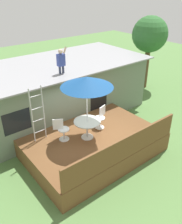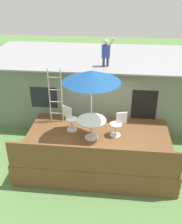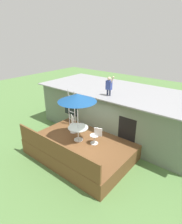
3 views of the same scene
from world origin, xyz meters
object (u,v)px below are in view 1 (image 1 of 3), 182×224
patio_umbrella (87,82)px  patio_chair_left (62,130)px  person_figure (61,59)px  patio_chair_right (101,117)px  step_ladder (38,114)px  patio_table (87,125)px  backyard_tree (150,35)px

patio_umbrella → patio_chair_left: patio_umbrella is taller
patio_umbrella → person_figure: person_figure is taller
patio_chair_left → patio_chair_right: same height
person_figure → patio_chair_right: bearing=-73.2°
step_ladder → patio_chair_right: (2.41, -0.78, -0.64)m
patio_umbrella → person_figure: (0.34, 2.20, 0.23)m
patio_table → patio_chair_left: size_ratio=1.13×
person_figure → step_ladder: bearing=-148.1°
person_figure → patio_chair_left: bearing=-124.9°
step_ladder → patio_table: bearing=-35.5°
patio_chair_left → patio_table: bearing=0.0°
person_figure → patio_umbrella: bearing=-98.8°
step_ladder → person_figure: size_ratio=1.98×
patio_table → backyard_tree: (7.32, 3.27, 1.98)m
backyard_tree → patio_chair_right: bearing=-155.0°
patio_umbrella → step_ladder: bearing=144.5°
patio_umbrella → patio_chair_right: size_ratio=2.76×
step_ladder → backyard_tree: (8.81, 2.21, 1.47)m
patio_chair_left → patio_chair_right: (1.77, -0.22, 0.00)m
patio_table → patio_umbrella: bearing=-90.0°
patio_umbrella → step_ladder: patio_umbrella is taller
patio_umbrella → backyard_tree: backyard_tree is taller
patio_umbrella → step_ladder: size_ratio=1.15×
patio_umbrella → person_figure: bearing=81.2°
patio_chair_left → backyard_tree: 8.88m
patio_umbrella → patio_chair_left: (-0.85, 0.50, -1.89)m
person_figure → backyard_tree: (6.98, 1.07, -0.01)m
patio_umbrella → step_ladder: (-1.49, 1.06, -1.25)m
step_ladder → person_figure: 2.61m
person_figure → patio_chair_right: size_ratio=1.21×
patio_chair_left → patio_chair_right: 1.78m
person_figure → backyard_tree: 7.06m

